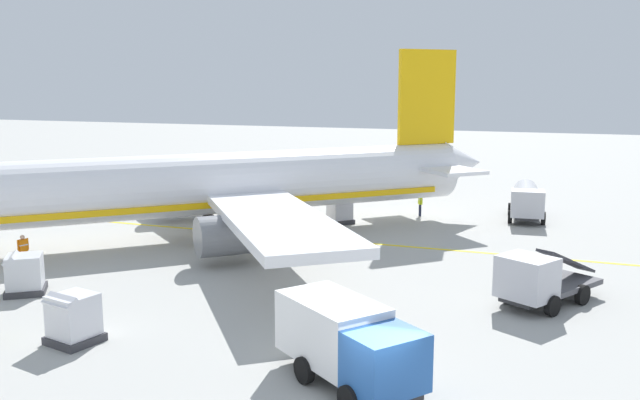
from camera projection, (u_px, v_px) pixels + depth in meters
airliner_foreground at (203, 186)px, 42.38m from camera, size 31.55×32.78×11.90m
service_truck_baggage at (538, 281)px, 29.92m from camera, size 5.81×4.60×2.49m
service_truck_catering at (347, 341)px, 22.17m from camera, size 5.17×5.85×2.66m
service_truck_pushback at (527, 199)px, 49.24m from camera, size 6.84×2.80×2.40m
cargo_container_near at (339, 210)px, 47.71m from camera, size 2.26×2.26×2.00m
cargo_container_mid at (24, 274)px, 31.91m from camera, size 2.42×2.42×1.95m
cargo_container_far at (73, 319)px, 25.84m from camera, size 2.04×2.04×2.01m
crew_marshaller at (304, 316)px, 26.15m from camera, size 0.44×0.54×1.64m
crew_loader_left at (23, 248)px, 36.34m from camera, size 0.61×0.35×1.76m
crew_supervisor at (420, 202)px, 50.20m from camera, size 0.56×0.42×1.78m
apron_guide_line at (288, 237)px, 43.69m from camera, size 0.30×60.00×0.01m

